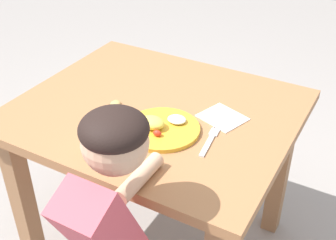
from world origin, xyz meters
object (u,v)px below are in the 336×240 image
fork (210,140)px  drinking_cup (94,139)px  plate (161,127)px  spoon (111,111)px

fork → drinking_cup: (-0.31, -0.22, 0.04)m
plate → drinking_cup: drinking_cup is taller
plate → spoon: size_ratio=1.27×
plate → fork: 0.17m
plate → drinking_cup: bearing=-124.7°
drinking_cup → fork: bearing=36.0°
plate → fork: bearing=9.2°
plate → spoon: (-0.22, 0.01, -0.01)m
drinking_cup → spoon: bearing=111.7°
fork → plate: bearing=91.6°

